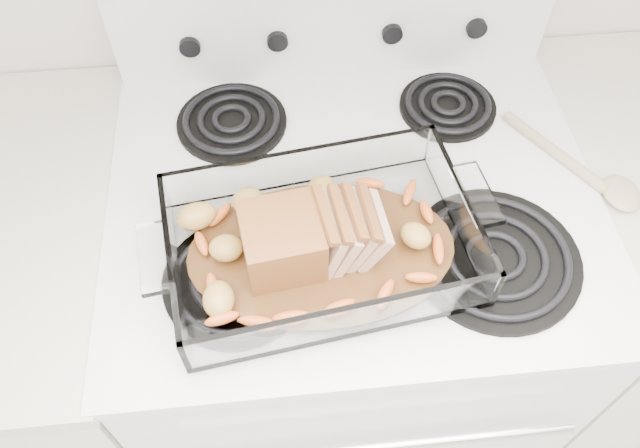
{
  "coord_description": "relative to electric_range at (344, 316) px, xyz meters",
  "views": [
    {
      "loc": [
        -0.12,
        1.03,
        1.71
      ],
      "look_at": [
        -0.06,
        1.55,
        0.99
      ],
      "focal_mm": 35.0,
      "sensor_mm": 36.0,
      "label": 1
    }
  ],
  "objects": [
    {
      "name": "counter_right",
      "position": [
        0.66,
        -0.0,
        -0.02
      ],
      "size": [
        0.58,
        0.68,
        0.93
      ],
      "color": "white",
      "rests_on": "ground"
    },
    {
      "name": "baking_dish",
      "position": [
        -0.06,
        -0.13,
        0.48
      ],
      "size": [
        0.42,
        0.28,
        0.08
      ],
      "rotation": [
        0.0,
        0.0,
        0.14
      ],
      "color": "white",
      "rests_on": "electric_range"
    },
    {
      "name": "pork_roast",
      "position": [
        -0.09,
        -0.13,
        0.51
      ],
      "size": [
        0.2,
        0.11,
        0.09
      ],
      "rotation": [
        0.0,
        0.0,
        0.34
      ],
      "color": "brown",
      "rests_on": "baking_dish"
    },
    {
      "name": "wooden_spoon",
      "position": [
        0.38,
        -0.02,
        0.46
      ],
      "size": [
        0.17,
        0.23,
        0.02
      ],
      "rotation": [
        0.0,
        0.0,
        0.55
      ],
      "color": "tan",
      "rests_on": "electric_range"
    },
    {
      "name": "counter_left",
      "position": [
        -0.67,
        -0.0,
        -0.02
      ],
      "size": [
        0.58,
        0.68,
        0.93
      ],
      "color": "white",
      "rests_on": "ground"
    },
    {
      "name": "roast_vegetables",
      "position": [
        -0.07,
        -0.1,
        0.49
      ],
      "size": [
        0.32,
        0.17,
        0.04
      ],
      "rotation": [
        0.0,
        0.0,
        0.14
      ],
      "color": "#DA5623",
      "rests_on": "baking_dish"
    },
    {
      "name": "electric_range",
      "position": [
        0.0,
        0.0,
        0.0
      ],
      "size": [
        0.78,
        0.7,
        1.12
      ],
      "color": "white",
      "rests_on": "ground"
    }
  ]
}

